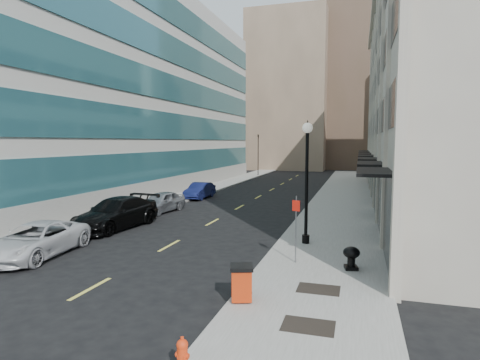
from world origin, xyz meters
The scene contains 22 objects.
ground centered at (0.00, 0.00, 0.00)m, with size 160.00×160.00×0.00m, color black.
sidewalk_right centered at (7.50, 20.00, 0.07)m, with size 5.00×80.00×0.15m, color gray.
sidewalk_left centered at (-6.50, 20.00, 0.07)m, with size 3.00×80.00×0.15m, color gray.
building_right centered at (16.94, 26.99, 8.99)m, with size 15.30×46.50×18.25m.
building_left centered at (-15.95, 27.00, 9.99)m, with size 16.14×46.00×20.00m.
skyline_tan_near centered at (-4.00, 68.00, 14.00)m, with size 14.00×18.00×28.00m, color #947A60.
skyline_brown centered at (8.00, 72.00, 17.00)m, with size 12.00×16.00×34.00m, color brown.
skyline_tan_far centered at (-14.00, 78.00, 11.00)m, with size 12.00×14.00×22.00m, color #947A60.
skyline_stone centered at (18.00, 66.00, 10.00)m, with size 10.00×14.00×20.00m, color #B5AD99.
grate_mid centered at (7.60, 1.00, 0.15)m, with size 1.40×1.00×0.01m, color black.
grate_far centered at (7.60, 3.80, 0.15)m, with size 1.40×1.00×0.01m, color black.
road_centerline centered at (0.00, 17.00, 0.01)m, with size 0.15×68.20×0.01m.
traffic_signal centered at (-5.50, 48.00, 5.72)m, with size 0.66×0.66×6.98m.
car_white_van centered at (-4.80, 4.66, 0.74)m, with size 2.46×5.34×1.48m, color silver.
car_black_pickup centered at (-4.80, 10.73, 0.89)m, with size 2.48×6.10×1.77m, color black.
car_silver_sedan centered at (-4.80, 16.33, 0.75)m, with size 1.77×4.39×1.50m, color gray.
car_blue_sedan centered at (-4.80, 23.63, 0.70)m, with size 1.49×4.27×1.41m, color #151C51.
fire_hydrant centered at (5.31, -2.00, 0.55)m, with size 0.33×0.33×0.82m.
trash_bin centered at (5.40, 2.14, 0.76)m, with size 0.88×0.88×1.13m.
lamppost centered at (6.40, 9.83, 3.64)m, with size 0.49×0.49×5.95m.
sign_post centered at (6.40, 6.56, 1.89)m, with size 0.32×0.11×2.74m.
urn_planter centered at (8.60, 6.28, 0.69)m, with size 0.64×0.64×0.89m.
Camera 1 is at (8.78, -9.39, 5.07)m, focal length 30.00 mm.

